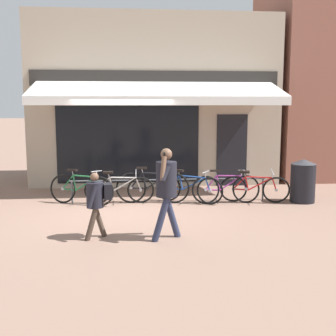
% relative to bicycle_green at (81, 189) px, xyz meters
% --- Properties ---
extents(ground_plane, '(160.00, 160.00, 0.00)m').
position_rel_bicycle_green_xyz_m(ground_plane, '(1.01, -0.73, -0.38)').
color(ground_plane, '#846656').
extents(shop_front, '(7.37, 4.67, 4.99)m').
position_rel_bicycle_green_xyz_m(shop_front, '(1.94, 3.56, 2.12)').
color(shop_front, tan).
rests_on(shop_front, ground_plane).
extents(bike_rack_rail, '(4.81, 0.04, 0.57)m').
position_rel_bicycle_green_xyz_m(bike_rack_rail, '(2.13, 0.09, 0.11)').
color(bike_rack_rail, '#47494F').
rests_on(bike_rack_rail, ground_plane).
extents(bicycle_green, '(1.61, 0.77, 0.85)m').
position_rel_bicycle_green_xyz_m(bicycle_green, '(0.00, 0.00, 0.00)').
color(bicycle_green, black).
rests_on(bicycle_green, ground_plane).
extents(bicycle_silver, '(1.68, 0.52, 0.81)m').
position_rel_bicycle_green_xyz_m(bicycle_silver, '(0.90, 0.01, -0.02)').
color(bicycle_silver, black).
rests_on(bicycle_silver, ground_plane).
extents(bicycle_black, '(1.79, 0.52, 0.89)m').
position_rel_bicycle_green_xyz_m(bicycle_black, '(1.70, 0.01, 0.02)').
color(bicycle_black, black).
rests_on(bicycle_black, ground_plane).
extents(bicycle_blue, '(1.57, 0.83, 0.80)m').
position_rel_bicycle_green_xyz_m(bicycle_blue, '(2.58, -0.04, -0.02)').
color(bicycle_blue, black).
rests_on(bicycle_blue, ground_plane).
extents(bicycle_purple, '(1.68, 0.52, 0.85)m').
position_rel_bicycle_green_xyz_m(bicycle_purple, '(3.47, -0.17, -0.01)').
color(bicycle_purple, black).
rests_on(bicycle_purple, ground_plane).
extents(bicycle_red, '(1.68, 0.65, 0.83)m').
position_rel_bicycle_green_xyz_m(bicycle_red, '(4.18, -0.20, -0.02)').
color(bicycle_red, black).
rests_on(bicycle_red, ground_plane).
extents(pedestrian_adult, '(0.55, 0.63, 1.63)m').
position_rel_bicycle_green_xyz_m(pedestrian_adult, '(1.80, -2.84, 0.61)').
color(pedestrian_adult, '#282D47').
rests_on(pedestrian_adult, ground_plane).
extents(pedestrian_child, '(0.51, 0.54, 1.19)m').
position_rel_bicycle_green_xyz_m(pedestrian_child, '(0.58, -2.69, 0.35)').
color(pedestrian_child, '#47382D').
rests_on(pedestrian_child, ground_plane).
extents(litter_bin, '(0.61, 0.61, 1.06)m').
position_rel_bicycle_green_xyz_m(litter_bin, '(5.38, -0.22, 0.16)').
color(litter_bin, black).
rests_on(litter_bin, ground_plane).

